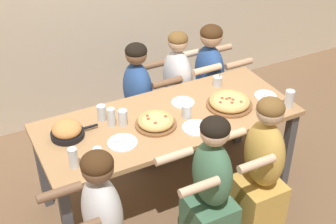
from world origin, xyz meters
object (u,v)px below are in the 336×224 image
object	(u,v)px
drinking_glass_c	(102,113)
diner_far_midright	(178,95)
pizza_board_second	(229,102)
pizza_board_main	(156,122)
diner_far_center	(139,106)
skillet_bowl	(67,131)
diner_far_right	(209,86)
cocktail_glass_blue	(217,82)
diner_near_center	(210,192)
drinking_glass_g	(262,107)
diner_near_midright	(261,173)
empty_plate_a	(122,143)
drinking_glass_h	(111,118)
empty_plate_b	(265,96)
drinking_glass_a	(123,118)
empty_plate_d	(196,128)
drinking_glass_f	(98,157)
drinking_glass_e	(73,159)
empty_plate_c	(183,103)
drinking_glass_b	(186,112)
drinking_glass_d	(289,99)

from	to	relation	value
drinking_glass_c	diner_far_midright	size ratio (longest dim) A/B	0.11
pizza_board_second	pizza_board_main	bearing A→B (deg)	177.80
diner_far_center	skillet_bowl	bearing A→B (deg)	-56.52
diner_far_right	diner_far_center	bearing A→B (deg)	-90.00
skillet_bowl	pizza_board_main	bearing A→B (deg)	-14.67
cocktail_glass_blue	diner_near_center	size ratio (longest dim) A/B	0.09
skillet_bowl	drinking_glass_g	world-z (taller)	skillet_bowl
drinking_glass_g	diner_near_center	bearing A→B (deg)	-151.98
diner_far_midright	diner_near_midright	size ratio (longest dim) A/B	0.99
empty_plate_a	drinking_glass_h	bearing A→B (deg)	86.26
empty_plate_b	pizza_board_second	bearing A→B (deg)	177.30
drinking_glass_a	diner_far_midright	distance (m)	1.01
empty_plate_d	drinking_glass_g	bearing A→B (deg)	-5.49
drinking_glass_a	diner_far_center	world-z (taller)	diner_far_center
empty_plate_d	diner_far_right	xyz separation A→B (m)	(0.65, 0.86, -0.26)
drinking_glass_c	drinking_glass_f	xyz separation A→B (m)	(-0.21, -0.48, -0.00)
drinking_glass_f	diner_near_midright	world-z (taller)	diner_near_midright
skillet_bowl	drinking_glass_g	size ratio (longest dim) A/B	2.91
empty_plate_d	diner_near_center	xyz separation A→B (m)	(-0.11, -0.41, -0.26)
drinking_glass_g	diner_far_midright	world-z (taller)	diner_far_midright
drinking_glass_e	diner_far_center	size ratio (longest dim) A/B	0.13
drinking_glass_c	skillet_bowl	bearing A→B (deg)	-163.56
pizza_board_second	drinking_glass_c	bearing A→B (deg)	164.11
drinking_glass_c	diner_far_midright	world-z (taller)	diner_far_midright
diner_far_right	drinking_glass_a	bearing A→B (deg)	-63.12
diner_far_right	drinking_glass_e	bearing A→B (deg)	-61.42
empty_plate_d	diner_near_midright	world-z (taller)	diner_near_midright
pizza_board_main	diner_far_midright	xyz separation A→B (m)	(0.56, 0.69, -0.30)
empty_plate_c	drinking_glass_c	size ratio (longest dim) A/B	1.48
diner_far_right	diner_far_midright	bearing A→B (deg)	-90.00
empty_plate_c	diner_far_midright	world-z (taller)	diner_far_midright
drinking_glass_a	drinking_glass_b	bearing A→B (deg)	-15.60
pizza_board_main	empty_plate_d	size ratio (longest dim) A/B	1.48
cocktail_glass_blue	drinking_glass_h	bearing A→B (deg)	-172.41
drinking_glass_e	drinking_glass_f	bearing A→B (deg)	-17.96
empty_plate_b	drinking_glass_h	bearing A→B (deg)	171.35
empty_plate_d	diner_near_center	size ratio (longest dim) A/B	0.18
diner_far_midright	empty_plate_d	bearing A→B (deg)	-19.68
empty_plate_c	diner_near_midright	world-z (taller)	diner_near_midright
diner_far_midright	drinking_glass_c	bearing A→B (deg)	-64.06
drinking_glass_b	drinking_glass_d	bearing A→B (deg)	-16.40
drinking_glass_h	drinking_glass_c	bearing A→B (deg)	112.10
diner_far_center	diner_near_center	size ratio (longest dim) A/B	0.99
empty_plate_d	drinking_glass_g	size ratio (longest dim) A/B	1.76
drinking_glass_b	diner_near_midright	world-z (taller)	diner_near_midright
pizza_board_main	empty_plate_c	xyz separation A→B (m)	(0.33, 0.18, -0.03)
drinking_glass_e	drinking_glass_b	bearing A→B (deg)	10.25
diner_far_center	diner_near_center	bearing A→B (deg)	-0.80
diner_far_center	diner_near_midright	bearing A→B (deg)	18.32
drinking_glass_a	diner_near_center	world-z (taller)	diner_near_center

